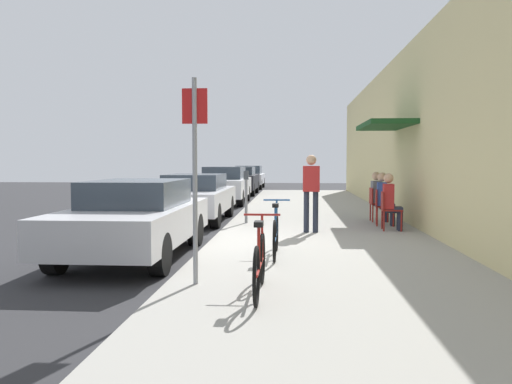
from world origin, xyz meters
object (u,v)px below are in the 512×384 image
Objects in this scene: parked_car_1 at (195,197)px; bicycle_1 at (276,234)px; parked_car_4 at (249,177)px; bicycle_0 at (260,264)px; seated_patron_2 at (378,195)px; seated_patron_1 at (384,197)px; parking_meter at (246,193)px; parked_car_3 at (239,180)px; street_sign at (195,164)px; parked_car_2 at (224,185)px; seated_patron_0 at (391,200)px; cafe_chair_2 at (376,202)px; parked_car_0 at (136,217)px; cafe_chair_0 at (388,208)px; cafe_chair_1 at (382,205)px; pedestrian_standing at (311,187)px.

parked_car_1 reaches higher than bicycle_1.
parked_car_1 is 1.00× the size of parked_car_4.
seated_patron_2 is at bearing 70.93° from bicycle_0.
seated_patron_1 is (2.49, 4.18, 0.34)m from bicycle_1.
parking_meter is 0.77× the size of bicycle_1.
parked_car_3 is 19.46m from street_sign.
parked_car_1 is 6.13m from parked_car_2.
seated_patron_0 and seated_patron_1 have the same top height.
cafe_chair_2 is at bearing -68.42° from parked_car_3.
cafe_chair_2 is at bearing 64.37° from street_sign.
parking_meter is (1.55, 4.16, 0.18)m from parked_car_0.
cafe_chair_0 is (4.88, -19.85, -0.10)m from parked_car_4.
parked_car_4 is 3.41× the size of seated_patron_0.
parking_meter is 0.51× the size of street_sign.
seated_patron_1 is (3.44, 6.19, -0.82)m from street_sign.
cafe_chair_2 is at bearing 94.05° from seated_patron_1.
parked_car_4 is (0.00, 17.49, 0.03)m from parked_car_1.
parked_car_2 reaches higher than cafe_chair_1.
bicycle_1 is at bearing 64.64° from street_sign.
parked_car_1 is 1.97m from parking_meter.
parked_car_4 is 20.57m from pedestrian_standing.
cafe_chair_0 is at bearing -94.02° from seated_patron_1.
parked_car_4 is at bearing 105.05° from cafe_chair_2.
parked_car_4 is 18.80m from seated_patron_2.
parked_car_2 reaches higher than cafe_chair_0.
seated_patron_2 is (3.39, 0.55, -0.07)m from parking_meter.
parking_meter is 3.35m from cafe_chair_1.
bicycle_0 is at bearing -80.67° from parked_car_2.
bicycle_1 is at bearing -115.74° from cafe_chair_2.
parked_car_2 is 9.83m from seated_patron_0.
seated_patron_2 is at bearing 43.67° from parked_car_0.
bicycle_1 is 3.00m from pedestrian_standing.
parked_car_3 is at bearing 110.53° from seated_patron_1.
parking_meter reaches higher than cafe_chair_1.
bicycle_0 is (2.35, -25.64, -0.25)m from parked_car_4.
seated_patron_2 reaches higher than cafe_chair_2.
parked_car_1 is at bearing 101.03° from street_sign.
pedestrian_standing is (3.13, -8.97, 0.36)m from parked_car_2.
parked_car_1 is at bearing 90.00° from parked_car_0.
bicycle_1 is 5.63m from seated_patron_2.
parking_meter is at bearing 96.54° from bicycle_0.
bicycle_1 is 4.12m from cafe_chair_0.
parked_car_3 is 12.98m from parking_meter.
pedestrian_standing is at bearing -77.85° from parked_car_3.
parking_meter is at bearing 174.96° from seated_patron_1.
parked_car_1 is 17.49m from parked_car_4.
cafe_chair_0 is (4.88, -2.36, -0.07)m from parked_car_1.
parked_car_0 is at bearing -148.70° from seated_patron_0.
seated_patron_2 is (0.06, 0.85, 0.19)m from cafe_chair_1.
parked_car_3 is 5.80m from parked_car_4.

